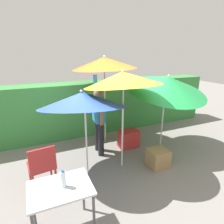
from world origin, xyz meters
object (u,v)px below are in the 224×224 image
at_px(chair_plastic, 42,165).
at_px(cooler_box, 128,139).
at_px(folding_table, 61,193).
at_px(umbrella_rainbow, 167,84).
at_px(umbrella_navy, 123,79).
at_px(bottle_water, 63,179).
at_px(umbrella_yellow, 83,100).
at_px(umbrella_orange, 104,63).
at_px(crate_cardboard, 158,158).
at_px(person_vendor, 99,117).

distance_m(chair_plastic, cooler_box, 2.35).
distance_m(cooler_box, folding_table, 2.75).
relative_size(umbrella_rainbow, umbrella_navy, 0.96).
xyz_separation_m(umbrella_rainbow, bottle_water, (-2.77, -1.50, -0.81)).
bearing_deg(umbrella_yellow, folding_table, -119.08).
xyz_separation_m(chair_plastic, cooler_box, (2.17, 0.84, -0.29)).
xyz_separation_m(umbrella_orange, bottle_water, (-1.55, -2.46, -1.27)).
bearing_deg(umbrella_yellow, umbrella_rainbow, 7.19).
height_order(umbrella_orange, umbrella_yellow, umbrella_orange).
distance_m(umbrella_rainbow, chair_plastic, 3.24).
bearing_deg(crate_cardboard, umbrella_navy, 155.22).
bearing_deg(umbrella_rainbow, umbrella_yellow, -172.81).
bearing_deg(umbrella_rainbow, person_vendor, 167.30).
bearing_deg(umbrella_rainbow, cooler_box, 156.99).
xyz_separation_m(umbrella_yellow, chair_plastic, (-0.85, -0.23, -1.03)).
relative_size(umbrella_orange, person_vendor, 1.23).
xyz_separation_m(cooler_box, crate_cardboard, (0.16, -1.05, -0.03)).
bearing_deg(umbrella_navy, folding_table, -142.21).
bearing_deg(bottle_water, cooler_box, 43.26).
xyz_separation_m(umbrella_navy, cooler_box, (0.56, 0.72, -1.67)).
xyz_separation_m(umbrella_rainbow, crate_cardboard, (-0.65, -0.71, -1.47)).
bearing_deg(folding_table, bottle_water, -7.30).
relative_size(chair_plastic, folding_table, 1.11).
distance_m(umbrella_navy, cooler_box, 1.90).
distance_m(umbrella_rainbow, umbrella_orange, 1.62).
distance_m(umbrella_rainbow, person_vendor, 1.81).
bearing_deg(crate_cardboard, cooler_box, 98.58).
distance_m(person_vendor, crate_cardboard, 1.62).
relative_size(umbrella_navy, folding_table, 2.68).
bearing_deg(umbrella_yellow, bottle_water, -117.24).
height_order(umbrella_rainbow, umbrella_orange, umbrella_orange).
relative_size(person_vendor, chair_plastic, 2.11).
distance_m(umbrella_orange, bottle_water, 3.17).
height_order(umbrella_orange, chair_plastic, umbrella_orange).
xyz_separation_m(umbrella_yellow, folding_table, (-0.68, -1.22, -0.90)).
height_order(umbrella_rainbow, bottle_water, umbrella_rainbow).
bearing_deg(folding_table, umbrella_rainbow, 27.91).
bearing_deg(cooler_box, umbrella_orange, 123.38).
distance_m(umbrella_orange, umbrella_navy, 1.36).
xyz_separation_m(folding_table, bottle_water, (0.05, -0.01, 0.20)).
distance_m(umbrella_navy, chair_plastic, 2.13).
xyz_separation_m(chair_plastic, folding_table, (0.17, -1.00, 0.14)).
distance_m(umbrella_yellow, bottle_water, 1.55).
height_order(cooler_box, folding_table, folding_table).
bearing_deg(person_vendor, umbrella_orange, 56.70).
distance_m(person_vendor, bottle_water, 2.19).
height_order(umbrella_orange, crate_cardboard, umbrella_orange).
xyz_separation_m(umbrella_yellow, crate_cardboard, (1.49, -0.44, -1.35)).
height_order(umbrella_rainbow, umbrella_navy, umbrella_navy).
height_order(cooler_box, bottle_water, bottle_water).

